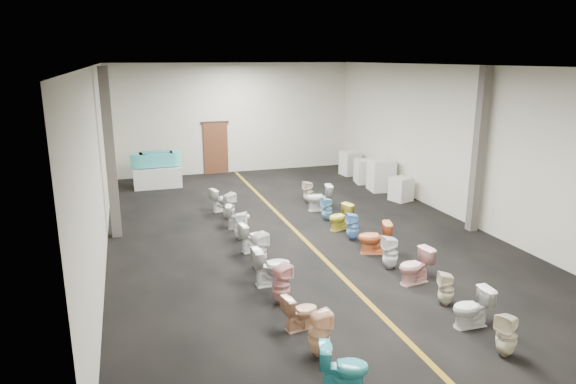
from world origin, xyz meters
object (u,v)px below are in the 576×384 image
at_px(toilet_left_4, 272,266).
at_px(toilet_right_8, 327,209).
at_px(toilet_right_0, 507,335).
at_px(toilet_right_3, 415,266).
at_px(toilet_left_1, 319,333).
at_px(toilet_right_10, 308,192).
at_px(toilet_left_0, 344,367).
at_px(bathtub, 156,159).
at_px(toilet_left_10, 222,199).
at_px(appliance_crate_c, 366,171).
at_px(toilet_left_8, 238,217).
at_px(display_table, 157,177).
at_px(toilet_left_2, 300,312).
at_px(toilet_right_5, 374,238).
at_px(toilet_left_7, 240,226).
at_px(toilet_right_2, 446,289).
at_px(toilet_right_6, 353,226).
at_px(toilet_left_6, 254,237).
at_px(toilet_right_4, 390,252).
at_px(toilet_left_5, 259,250).
at_px(toilet_right_9, 319,198).
at_px(toilet_right_1, 472,308).
at_px(appliance_crate_d, 350,163).
at_px(appliance_crate_a, 401,189).
at_px(appliance_crate_b, 381,175).
at_px(toilet_left_3, 281,284).
at_px(toilet_left_9, 229,206).
at_px(toilet_right_7, 340,217).

height_order(toilet_left_4, toilet_right_8, toilet_left_4).
distance_m(toilet_right_0, toilet_right_3, 2.90).
relative_size(toilet_left_1, toilet_right_10, 1.06).
xyz_separation_m(toilet_left_0, toilet_right_3, (2.93, 2.91, 0.02)).
bearing_deg(bathtub, toilet_left_10, -67.49).
xyz_separation_m(appliance_crate_c, toilet_left_8, (-5.88, -3.87, -0.11)).
relative_size(display_table, toilet_left_0, 2.34).
xyz_separation_m(appliance_crate_c, toilet_left_2, (-6.01, -9.66, -0.12)).
height_order(toilet_left_2, toilet_right_5, toilet_right_5).
distance_m(toilet_left_7, toilet_right_2, 5.74).
bearing_deg(toilet_left_2, toilet_right_6, -46.19).
distance_m(toilet_left_7, toilet_left_8, 0.92).
distance_m(toilet_left_6, toilet_right_4, 3.38).
xyz_separation_m(toilet_left_5, toilet_right_6, (2.85, 1.05, -0.05)).
xyz_separation_m(toilet_left_5, toilet_right_9, (2.97, 3.86, -0.00)).
relative_size(toilet_left_5, toilet_right_4, 1.06).
relative_size(toilet_right_1, toilet_right_4, 0.93).
distance_m(toilet_left_7, toilet_left_10, 2.76).
bearing_deg(appliance_crate_d, appliance_crate_a, -90.00).
bearing_deg(toilet_right_4, appliance_crate_b, 157.69).
bearing_deg(toilet_left_10, toilet_right_3, -172.13).
relative_size(display_table, bathtub, 0.93).
xyz_separation_m(toilet_left_6, toilet_right_9, (2.82, 2.80, 0.04)).
bearing_deg(display_table, toilet_right_1, -69.29).
xyz_separation_m(toilet_left_2, toilet_left_8, (0.13, 5.79, 0.01)).
distance_m(appliance_crate_d, toilet_right_9, 5.35).
xyz_separation_m(display_table, toilet_right_6, (4.53, -7.48, -0.01)).
relative_size(toilet_left_1, toilet_right_0, 1.05).
height_order(bathtub, toilet_left_8, bathtub).
xyz_separation_m(toilet_right_2, toilet_right_8, (-0.19, 5.74, 0.01)).
bearing_deg(toilet_right_10, toilet_right_6, -7.89).
xyz_separation_m(toilet_left_0, toilet_left_3, (-0.07, 2.88, 0.04)).
distance_m(toilet_left_4, toilet_right_2, 3.56).
xyz_separation_m(toilet_left_3, toilet_left_10, (0.07, 6.61, -0.03)).
xyz_separation_m(appliance_crate_a, toilet_right_5, (-3.08, -4.10, 0.01)).
height_order(appliance_crate_d, toilet_left_3, appliance_crate_d).
bearing_deg(toilet_right_10, toilet_left_3, -30.46).
distance_m(display_table, toilet_left_6, 7.70).
bearing_deg(toilet_left_9, toilet_right_8, -132.78).
distance_m(appliance_crate_b, appliance_crate_d, 2.71).
xyz_separation_m(toilet_left_9, toilet_right_6, (2.77, -2.80, -0.03)).
distance_m(toilet_left_1, toilet_left_3, 1.94).
relative_size(toilet_left_6, toilet_right_0, 0.99).
relative_size(display_table, toilet_left_8, 2.50).
distance_m(toilet_left_8, toilet_right_8, 2.68).
relative_size(toilet_left_2, toilet_left_8, 0.96).
bearing_deg(toilet_left_0, toilet_left_2, 19.28).
bearing_deg(toilet_right_7, appliance_crate_d, 135.79).
height_order(toilet_left_5, toilet_right_0, toilet_left_5).
relative_size(toilet_left_9, toilet_right_5, 0.99).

